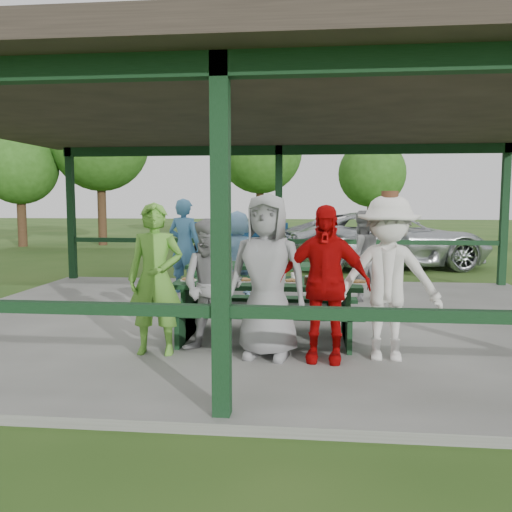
# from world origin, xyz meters

# --- Properties ---
(ground) EXTENTS (90.00, 90.00, 0.00)m
(ground) POSITION_xyz_m (0.00, 0.00, 0.00)
(ground) COLOR #274A17
(ground) RESTS_ON ground
(concrete_slab) EXTENTS (10.00, 8.00, 0.10)m
(concrete_slab) POSITION_xyz_m (0.00, 0.00, 0.05)
(concrete_slab) COLOR slate
(concrete_slab) RESTS_ON ground
(pavilion_structure) EXTENTS (10.60, 8.60, 3.24)m
(pavilion_structure) POSITION_xyz_m (0.00, 0.00, 3.17)
(pavilion_structure) COLOR black
(pavilion_structure) RESTS_ON concrete_slab
(picnic_table_near) EXTENTS (2.44, 1.39, 0.75)m
(picnic_table_near) POSITION_xyz_m (0.16, -1.20, 0.57)
(picnic_table_near) COLOR black
(picnic_table_near) RESTS_ON concrete_slab
(picnic_table_far) EXTENTS (2.55, 1.39, 0.75)m
(picnic_table_far) POSITION_xyz_m (-0.05, 0.80, 0.57)
(picnic_table_far) COLOR black
(picnic_table_far) RESTS_ON concrete_slab
(table_setting) EXTENTS (2.46, 0.45, 0.10)m
(table_setting) POSITION_xyz_m (0.18, -1.18, 0.88)
(table_setting) COLOR white
(table_setting) RESTS_ON picnic_table_near
(contestant_green) EXTENTS (0.68, 0.46, 1.80)m
(contestant_green) POSITION_xyz_m (-1.08, -2.05, 1.00)
(contestant_green) COLOR #579930
(contestant_green) RESTS_ON concrete_slab
(contestant_grey_left) EXTENTS (0.89, 0.76, 1.61)m
(contestant_grey_left) POSITION_xyz_m (-0.42, -1.97, 0.90)
(contestant_grey_left) COLOR gray
(contestant_grey_left) RESTS_ON concrete_slab
(contestant_grey_mid) EXTENTS (1.01, 0.75, 1.90)m
(contestant_grey_mid) POSITION_xyz_m (0.24, -2.05, 1.05)
(contestant_grey_mid) COLOR gray
(contestant_grey_mid) RESTS_ON concrete_slab
(contestant_red) EXTENTS (1.08, 0.55, 1.77)m
(contestant_red) POSITION_xyz_m (0.88, -2.13, 0.99)
(contestant_red) COLOR #A80606
(contestant_red) RESTS_ON concrete_slab
(contestant_white_fedora) EXTENTS (1.25, 0.77, 1.92)m
(contestant_white_fedora) POSITION_xyz_m (1.61, -1.99, 1.04)
(contestant_white_fedora) COLOR silver
(contestant_white_fedora) RESTS_ON concrete_slab
(spectator_lblue) EXTENTS (1.51, 0.49, 1.62)m
(spectator_lblue) POSITION_xyz_m (-0.64, 1.79, 0.91)
(spectator_lblue) COLOR #9CCCF1
(spectator_lblue) RESTS_ON concrete_slab
(spectator_blue) EXTENTS (0.77, 0.60, 1.85)m
(spectator_blue) POSITION_xyz_m (-1.74, 2.13, 1.02)
(spectator_blue) COLOR teal
(spectator_blue) RESTS_ON concrete_slab
(spectator_grey) EXTENTS (0.97, 0.87, 1.63)m
(spectator_grey) POSITION_xyz_m (1.62, 1.65, 0.92)
(spectator_grey) COLOR gray
(spectator_grey) RESTS_ON concrete_slab
(pickup_truck) EXTENTS (6.17, 3.91, 1.59)m
(pickup_truck) POSITION_xyz_m (2.83, 7.27, 0.79)
(pickup_truck) COLOR silver
(pickup_truck) RESTS_ON ground
(farm_trailer) EXTENTS (3.70, 2.50, 1.31)m
(farm_trailer) POSITION_xyz_m (-1.54, 8.41, 0.65)
(farm_trailer) COLOR #1B5098
(farm_trailer) RESTS_ON ground
(tree_far_left) EXTENTS (4.02, 4.02, 6.28)m
(tree_far_left) POSITION_xyz_m (-8.09, 13.86, 4.26)
(tree_far_left) COLOR #342014
(tree_far_left) RESTS_ON ground
(tree_left) EXTENTS (3.89, 3.89, 6.08)m
(tree_left) POSITION_xyz_m (-1.71, 17.03, 4.11)
(tree_left) COLOR #342014
(tree_left) RESTS_ON ground
(tree_mid) EXTENTS (2.84, 2.84, 4.43)m
(tree_mid) POSITION_xyz_m (3.23, 15.30, 2.99)
(tree_mid) COLOR #342014
(tree_mid) RESTS_ON ground
(tree_edge_left) EXTENTS (3.06, 3.06, 4.79)m
(tree_edge_left) POSITION_xyz_m (-11.08, 12.82, 3.23)
(tree_edge_left) COLOR #342014
(tree_edge_left) RESTS_ON ground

